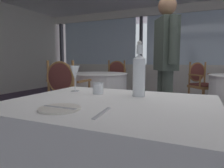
{
  "coord_description": "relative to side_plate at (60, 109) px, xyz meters",
  "views": [
    {
      "loc": [
        0.22,
        -2.18,
        0.97
      ],
      "look_at": [
        -0.25,
        -1.13,
        0.83
      ],
      "focal_mm": 31.99,
      "sensor_mm": 36.0,
      "label": 1
    }
  ],
  "objects": [
    {
      "name": "ground_plane",
      "position": [
        0.39,
        1.44,
        -0.74
      ],
      "size": [
        14.72,
        14.72,
        0.0
      ],
      "primitive_type": "plane",
      "color": "#47384C"
    },
    {
      "name": "window_wall_far",
      "position": [
        0.39,
        5.69,
        0.31
      ],
      "size": [
        10.15,
        0.14,
        2.63
      ],
      "color": "silver",
      "rests_on": "ground_plane"
    },
    {
      "name": "foreground_table",
      "position": [
        0.14,
        0.28,
        -0.37
      ],
      "size": [
        1.16,
        0.94,
        0.74
      ],
      "color": "white",
      "rests_on": "ground_plane"
    },
    {
      "name": "side_plate",
      "position": [
        0.0,
        0.0,
        0.0
      ],
      "size": [
        0.2,
        0.2,
        0.01
      ],
      "primitive_type": "cylinder",
      "color": "silver",
      "rests_on": "foreground_table"
    },
    {
      "name": "butter_knife",
      "position": [
        0.0,
        0.0,
        0.01
      ],
      "size": [
        0.19,
        0.02,
        0.0
      ],
      "primitive_type": "cube",
      "rotation": [
        0.0,
        0.0,
        -0.01
      ],
      "color": "silver",
      "rests_on": "foreground_table"
    },
    {
      "name": "dinner_fork",
      "position": [
        0.22,
        0.02,
        -0.0
      ],
      "size": [
        0.04,
        0.2,
        0.0
      ],
      "primitive_type": "cube",
      "rotation": [
        0.0,
        0.0,
        1.69
      ],
      "color": "silver",
      "rests_on": "foreground_table"
    },
    {
      "name": "water_bottle",
      "position": [
        0.24,
        0.5,
        0.14
      ],
      "size": [
        0.08,
        0.08,
        0.36
      ],
      "color": "white",
      "rests_on": "foreground_table"
    },
    {
      "name": "wine_glass",
      "position": [
        -0.26,
        0.51,
        0.13
      ],
      "size": [
        0.08,
        0.08,
        0.2
      ],
      "color": "white",
      "rests_on": "foreground_table"
    },
    {
      "name": "water_tumbler",
      "position": [
        -0.05,
        0.48,
        0.03
      ],
      "size": [
        0.07,
        0.07,
        0.08
      ],
      "primitive_type": "cylinder",
      "color": "white",
      "rests_on": "foreground_table"
    },
    {
      "name": "dining_chair_0_1",
      "position": [
        0.63,
        3.78,
        -0.19
      ],
      "size": [
        0.66,
        0.66,
        0.95
      ],
      "rotation": [
        0.0,
        0.0,
        11.73
      ],
      "color": "olive",
      "rests_on": "ground_plane"
    },
    {
      "name": "background_table_1",
      "position": [
        -1.19,
        2.58,
        -0.37
      ],
      "size": [
        1.19,
        1.19,
        0.74
      ],
      "color": "white",
      "rests_on": "ground_plane"
    },
    {
      "name": "dining_chair_1_0",
      "position": [
        -1.14,
        1.56,
        -0.17
      ],
      "size": [
        0.55,
        0.49,
        0.97
      ],
      "rotation": [
        0.0,
        0.0,
        7.9
      ],
      "color": "olive",
      "rests_on": "ground_plane"
    },
    {
      "name": "dining_chair_1_1",
      "position": [
        -1.24,
        3.6,
        -0.18
      ],
      "size": [
        0.55,
        0.49,
        0.98
      ],
      "rotation": [
        0.0,
        0.0,
        11.04
      ],
      "color": "olive",
      "rests_on": "ground_plane"
    },
    {
      "name": "diner_person_0",
      "position": [
        0.21,
        1.8,
        0.25
      ],
      "size": [
        0.35,
        0.47,
        1.74
      ],
      "rotation": [
        0.0,
        0.0,
        0.51
      ],
      "color": "#424C42",
      "rests_on": "ground_plane"
    }
  ]
}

